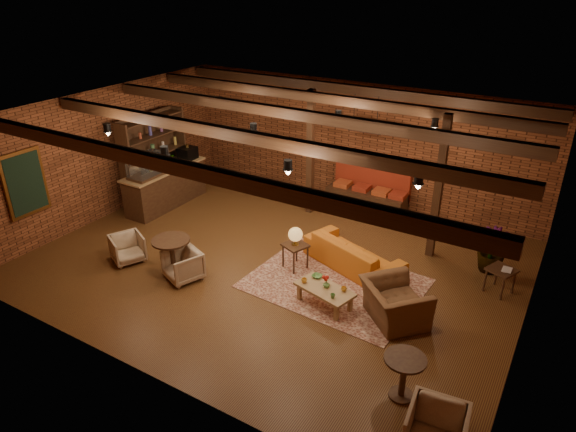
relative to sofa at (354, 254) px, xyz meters
The scene contains 29 objects.
floor 1.70m from the sofa, 158.13° to the right, with size 10.00×10.00×0.00m, color #3C1A0F.
ceiling 3.32m from the sofa, 158.13° to the right, with size 10.00×8.00×0.02m, color black.
wall_back 3.93m from the sofa, 114.64° to the left, with size 10.00×0.02×3.20m, color brown.
wall_front 5.04m from the sofa, 108.53° to the right, with size 10.00×0.02×3.20m, color brown.
wall_left 6.70m from the sofa, behind, with size 0.02×8.00×3.20m, color brown.
wall_right 3.73m from the sofa, 10.22° to the right, with size 0.02×8.00×3.20m, color brown.
ceiling_beams 3.22m from the sofa, 158.13° to the right, with size 9.80×6.40×0.22m, color black, non-canonical shape.
ceiling_pipe 3.12m from the sofa, 147.74° to the left, with size 0.12×0.12×9.60m, color black.
post_left 3.19m from the sofa, 137.38° to the left, with size 0.16×0.16×3.20m, color black.
post_right 2.25m from the sofa, 47.77° to the left, with size 0.16×0.16×3.20m, color black.
service_counter 5.68m from the sofa, behind, with size 0.80×2.50×1.60m, color black, non-canonical shape.
plant_counter 5.65m from the sofa, behind, with size 0.35×0.39×0.30m, color #337F33.
shelving_hutch 6.13m from the sofa, behind, with size 0.52×2.00×2.40m, color black, non-canonical shape.
chalkboard_menu 7.22m from the sofa, 155.73° to the right, with size 0.08×0.96×1.46m, color black.
banquette 3.08m from the sofa, 107.96° to the left, with size 2.10×0.70×1.00m, color maroon, non-canonical shape.
service_sign 3.34m from the sofa, 110.96° to the left, with size 0.86×0.06×0.30m, color #FE3619.
ceiling_spotlights 3.03m from the sofa, 158.13° to the right, with size 6.40×4.40×0.28m, color black, non-canonical shape.
rug 0.84m from the sofa, 93.39° to the right, with size 3.33×2.55×0.01m, color maroon.
sofa is the anchor object (origin of this frame).
coffee_table 1.54m from the sofa, 86.30° to the right, with size 1.22×0.82×0.63m.
side_table_lamp 1.30m from the sofa, 148.03° to the right, with size 0.59×0.59×0.96m.
round_table_left 3.79m from the sofa, 145.05° to the right, with size 0.78×0.78×0.81m.
armchair_a 4.88m from the sofa, 152.30° to the right, with size 0.65×0.61×0.67m, color beige.
armchair_b 3.57m from the sofa, 141.82° to the right, with size 0.67×0.63×0.69m, color beige.
armchair_right 1.91m from the sofa, 43.06° to the right, with size 1.13×0.73×0.99m, color brown.
side_table_book 2.92m from the sofa, 12.08° to the left, with size 0.62×0.62×0.55m.
round_table_right 3.70m from the sofa, 54.40° to the right, with size 0.62×0.62×0.73m.
armchair_far 4.69m from the sofa, 52.55° to the right, with size 0.75×0.70×0.77m, color beige.
plant_tall 3.08m from the sofa, 28.18° to the left, with size 1.64×1.64×2.93m, color #4C7F4C.
Camera 1 is at (5.20, -8.18, 5.78)m, focal length 32.00 mm.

